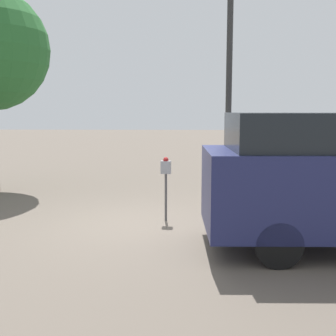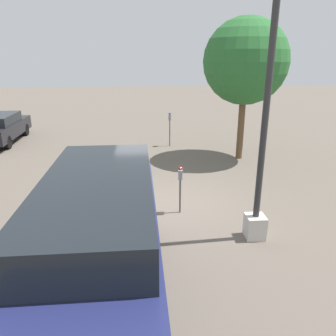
% 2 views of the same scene
% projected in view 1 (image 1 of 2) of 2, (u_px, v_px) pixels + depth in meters
% --- Properties ---
extents(ground_plane, '(80.00, 80.00, 0.00)m').
position_uv_depth(ground_plane, '(148.00, 225.00, 8.27)').
color(ground_plane, '#60564C').
extents(parking_meter_near, '(0.21, 0.13, 1.31)m').
position_uv_depth(parking_meter_near, '(166.00, 174.00, 8.49)').
color(parking_meter_near, '#4C4C4C').
rests_on(parking_meter_near, ground).
extents(lamp_post, '(0.44, 0.44, 5.10)m').
position_uv_depth(lamp_post, '(228.00, 144.00, 9.97)').
color(lamp_post, beige).
rests_on(lamp_post, ground).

